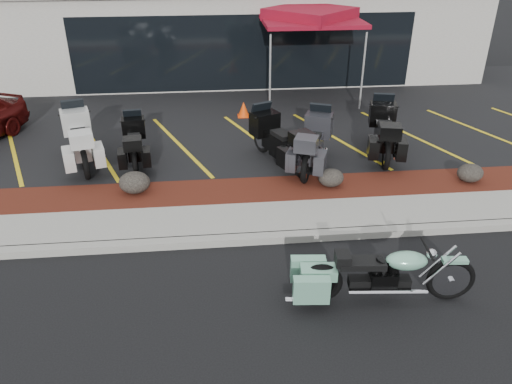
{
  "coord_description": "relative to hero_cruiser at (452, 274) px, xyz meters",
  "views": [
    {
      "loc": [
        -1.38,
        -7.2,
        5.47
      ],
      "look_at": [
        -0.54,
        1.2,
        0.95
      ],
      "focal_mm": 35.0,
      "sensor_mm": 36.0,
      "label": 1
    }
  ],
  "objects": [
    {
      "name": "touring_black_rear",
      "position": [
        0.89,
        6.37,
        0.33
      ],
      "size": [
        1.44,
        2.56,
        1.4
      ],
      "primitive_type": null,
      "rotation": [
        0.0,
        0.0,
        1.34
      ],
      "color": "black",
      "rests_on": "upper_lot"
    },
    {
      "name": "touring_black_mid",
      "position": [
        -2.42,
        6.01,
        0.31
      ],
      "size": [
        1.8,
        2.52,
        1.37
      ],
      "primitive_type": null,
      "rotation": [
        0.0,
        0.0,
        2.0
      ],
      "color": "black",
      "rests_on": "upper_lot"
    },
    {
      "name": "upper_lot",
      "position": [
        -2.4,
        9.3,
        -0.45
      ],
      "size": [
        26.0,
        9.6,
        0.15
      ],
      "primitive_type": "cube",
      "color": "black",
      "rests_on": "ground"
    },
    {
      "name": "boulder_left",
      "position": [
        -5.5,
        4.02,
        -0.12
      ],
      "size": [
        0.69,
        0.58,
        0.49
      ],
      "primitive_type": "ellipsoid",
      "color": "black",
      "rests_on": "mulch_bed"
    },
    {
      "name": "boulder_right",
      "position": [
        2.23,
        3.8,
        -0.15
      ],
      "size": [
        0.61,
        0.51,
        0.43
      ],
      "primitive_type": "ellipsoid",
      "color": "black",
      "rests_on": "mulch_bed"
    },
    {
      "name": "ground",
      "position": [
        -2.4,
        1.1,
        -0.52
      ],
      "size": [
        90.0,
        90.0,
        0.0
      ],
      "primitive_type": "plane",
      "color": "black",
      "rests_on": "ground"
    },
    {
      "name": "touring_grey",
      "position": [
        -0.96,
        5.74,
        0.31
      ],
      "size": [
        1.72,
        2.53,
        1.38
      ],
      "primitive_type": null,
      "rotation": [
        0.0,
        0.0,
        1.19
      ],
      "color": "#2C2C31",
      "rests_on": "upper_lot"
    },
    {
      "name": "touring_black_front",
      "position": [
        -5.73,
        6.37,
        0.21
      ],
      "size": [
        0.98,
        2.09,
        1.17
      ],
      "primitive_type": null,
      "rotation": [
        0.0,
        0.0,
        1.68
      ],
      "color": "black",
      "rests_on": "upper_lot"
    },
    {
      "name": "boulder_mid",
      "position": [
        -1.05,
        3.89,
        -0.16
      ],
      "size": [
        0.59,
        0.49,
        0.42
      ],
      "primitive_type": "ellipsoid",
      "color": "black",
      "rests_on": "mulch_bed"
    },
    {
      "name": "touring_white",
      "position": [
        -7.22,
        6.55,
        0.34
      ],
      "size": [
        1.6,
        2.61,
        1.42
      ],
      "primitive_type": null,
      "rotation": [
        0.0,
        0.0,
        1.86
      ],
      "color": "silver",
      "rests_on": "upper_lot"
    },
    {
      "name": "mulch_bed",
      "position": [
        -2.4,
        3.9,
        -0.44
      ],
      "size": [
        24.0,
        1.2,
        0.16
      ],
      "primitive_type": "cube",
      "color": "#35140C",
      "rests_on": "ground"
    },
    {
      "name": "traffic_cone",
      "position": [
        -2.68,
        8.86,
        -0.14
      ],
      "size": [
        0.45,
        0.45,
        0.47
      ],
      "primitive_type": "cone",
      "rotation": [
        0.0,
        0.0,
        0.28
      ],
      "color": "#F64308",
      "rests_on": "upper_lot"
    },
    {
      "name": "sidewalk",
      "position": [
        -2.4,
        2.7,
        -0.45
      ],
      "size": [
        24.0,
        1.2,
        0.15
      ],
      "primitive_type": "cube",
      "color": "gray",
      "rests_on": "ground"
    },
    {
      "name": "hero_cruiser",
      "position": [
        0.0,
        0.0,
        0.0
      ],
      "size": [
        3.04,
        1.02,
        1.05
      ],
      "primitive_type": null,
      "rotation": [
        0.0,
        0.0,
        -0.09
      ],
      "color": "#76B898",
      "rests_on": "ground"
    },
    {
      "name": "dealership_building",
      "position": [
        -2.4,
        15.57,
        1.48
      ],
      "size": [
        18.0,
        8.16,
        4.0
      ],
      "color": "#A4A094",
      "rests_on": "ground"
    },
    {
      "name": "popup_canopy",
      "position": [
        -0.32,
        10.7,
        2.32
      ],
      "size": [
        3.76,
        3.76,
        2.96
      ],
      "rotation": [
        0.0,
        0.0,
        0.2
      ],
      "color": "silver",
      "rests_on": "upper_lot"
    },
    {
      "name": "curb",
      "position": [
        -2.4,
        2.0,
        -0.45
      ],
      "size": [
        24.0,
        0.25,
        0.15
      ],
      "primitive_type": "cube",
      "color": "gray",
      "rests_on": "ground"
    }
  ]
}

